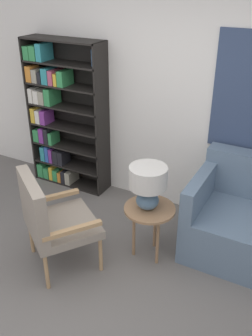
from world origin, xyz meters
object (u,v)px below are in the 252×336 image
(bookshelf, at_px, (59,117))
(armchair, at_px, (49,216))
(table_lamp, at_px, (148,183))
(side_table, at_px, (149,214))

(bookshelf, relative_size, armchair, 1.92)
(armchair, relative_size, table_lamp, 2.25)
(bookshelf, relative_size, side_table, 3.32)
(bookshelf, height_order, side_table, bookshelf)
(side_table, xyz_separation_m, table_lamp, (-0.02, -0.01, 0.33))
(bookshelf, bearing_deg, table_lamp, -27.40)
(bookshelf, xyz_separation_m, table_lamp, (1.61, -0.83, -0.08))
(table_lamp, bearing_deg, armchair, -142.58)
(bookshelf, distance_m, armchair, 1.68)
(bookshelf, relative_size, table_lamp, 4.31)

